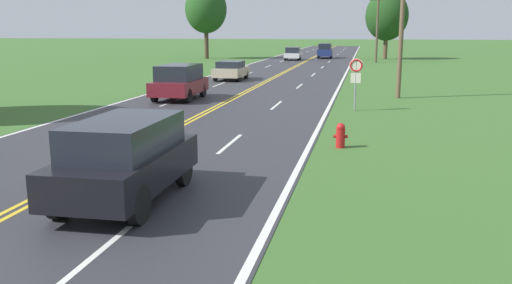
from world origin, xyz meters
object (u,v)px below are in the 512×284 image
Objects in this scene: tree_left_verge at (206,9)px; tree_mid_treeline at (387,16)px; fire_hydrant at (341,135)px; car_black_suv_approaching at (126,157)px; car_champagne_sedan_mid_far at (231,70)px; car_dark_blue_suv_distant at (325,50)px; traffic_sign at (356,72)px; car_maroon_suv_mid_near at (179,81)px; car_white_hatchback_receding at (293,53)px.

tree_mid_treeline is (21.49, 3.17, -0.83)m from tree_left_verge.
car_black_suv_approaching is (-4.16, -6.17, 0.55)m from fire_hydrant.
car_champagne_sedan_mid_far is 0.85× the size of car_dark_blue_suv_distant.
fire_hydrant is 7.97m from traffic_sign.
tree_left_verge is 39.92m from car_maroon_suv_mid_near.
car_white_hatchback_receding is (0.87, 37.13, -0.14)m from car_maroon_suv_mid_near.
tree_mid_treeline is 2.26× the size of car_white_hatchback_receding.
car_white_hatchback_receding is (-8.09, 39.38, -0.93)m from traffic_sign.
car_black_suv_approaching is at bearing -165.00° from car_maroon_suv_mid_near.
car_black_suv_approaching is 16.90m from car_maroon_suv_mid_near.
car_champagne_sedan_mid_far is at bearing -9.33° from car_dark_blue_suv_distant.
tree_left_verge reaches higher than car_black_suv_approaching.
tree_mid_treeline is 43.27m from car_maroon_suv_mid_near.
fire_hydrant is 13.35m from car_maroon_suv_mid_near.
fire_hydrant is 0.18× the size of car_maroon_suv_mid_near.
car_dark_blue_suv_distant is (4.22, 42.39, 0.02)m from car_maroon_suv_mid_near.
fire_hydrant is 22.95m from car_champagne_sedan_mid_far.
car_black_suv_approaching is (-6.97, -57.77, -4.16)m from tree_mid_treeline.
car_dark_blue_suv_distant reaches higher than car_champagne_sedan_mid_far.
tree_mid_treeline reaches higher than car_dark_blue_suv_distant.
tree_left_verge reaches higher than car_maroon_suv_mid_near.
traffic_sign is at bearing -145.94° from car_champagne_sedan_mid_far.
car_maroon_suv_mid_near is 11.10m from car_champagne_sedan_mid_far.
car_white_hatchback_receding is (-7.84, 47.24, 0.42)m from fire_hydrant.
tree_left_verge is 15.57m from car_dark_blue_suv_distant.
tree_left_verge is 2.26× the size of car_champagne_sedan_mid_far.
traffic_sign reaches higher than car_dark_blue_suv_distant.
tree_left_verge is at bearing -75.60° from car_dark_blue_suv_distant.
car_champagne_sedan_mid_far is (-9.01, 13.35, -1.02)m from traffic_sign.
fire_hydrant is at bearing 145.47° from car_black_suv_approaching.
tree_left_verge is (-18.68, 48.43, 5.54)m from fire_hydrant.
traffic_sign reaches higher than car_white_hatchback_receding.
car_black_suv_approaching is 1.02× the size of car_maroon_suv_mid_near.
traffic_sign is at bearing -93.36° from tree_mid_treeline.
car_maroon_suv_mid_near is 42.60m from car_dark_blue_suv_distant.
car_dark_blue_suv_distant is at bearing -7.73° from car_champagne_sedan_mid_far.
fire_hydrant is 52.68m from car_dark_blue_suv_distant.
car_white_hatchback_receding is at bearing 101.60° from traffic_sign.
car_black_suv_approaching is 53.54m from car_white_hatchback_receding.
traffic_sign is at bearing -65.00° from tree_left_verge.
car_maroon_suv_mid_near is 1.18× the size of car_white_hatchback_receding.
tree_left_verge is 12.05m from car_white_hatchback_receding.
car_black_suv_approaching is at bearing -96.88° from tree_mid_treeline.
tree_left_verge reaches higher than car_champagne_sedan_mid_far.
tree_mid_treeline is at bearing 81.50° from car_dark_blue_suv_distant.
traffic_sign is 9.27m from car_maroon_suv_mid_near.
car_champagne_sedan_mid_far is at bearing 175.64° from car_white_hatchback_receding.
traffic_sign is 0.50× the size of car_dark_blue_suv_distant.
tree_left_verge reaches higher than fire_hydrant.
car_black_suv_approaching is at bearing -75.11° from tree_left_verge.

